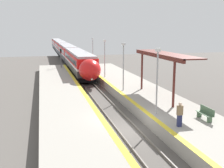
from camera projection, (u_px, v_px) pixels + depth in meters
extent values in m
plane|color=#56514C|center=(127.00, 130.00, 20.13)|extent=(120.00, 120.00, 0.00)
cube|color=slate|center=(117.00, 130.00, 19.94)|extent=(0.08, 90.00, 0.15)
cube|color=slate|center=(136.00, 128.00, 20.29)|extent=(0.08, 90.00, 0.15)
cube|color=black|center=(79.00, 71.00, 44.77)|extent=(2.45, 17.18, 0.78)
cube|color=#38383D|center=(79.00, 66.00, 44.61)|extent=(2.79, 18.68, 0.85)
cube|color=white|center=(79.00, 62.00, 44.50)|extent=(2.80, 18.68, 0.29)
cube|color=red|center=(78.00, 57.00, 44.35)|extent=(2.79, 18.68, 1.28)
cube|color=black|center=(78.00, 58.00, 44.37)|extent=(2.82, 17.18, 0.71)
cube|color=#9E9EA3|center=(78.00, 52.00, 44.20)|extent=(2.51, 18.68, 0.30)
cylinder|color=black|center=(80.00, 79.00, 38.07)|extent=(0.12, 0.89, 0.89)
cylinder|color=black|center=(91.00, 79.00, 38.42)|extent=(0.12, 0.89, 0.89)
cylinder|color=black|center=(78.00, 77.00, 40.16)|extent=(0.12, 0.89, 0.89)
cylinder|color=black|center=(88.00, 76.00, 40.51)|extent=(0.12, 0.89, 0.89)
cylinder|color=black|center=(71.00, 68.00, 49.09)|extent=(0.12, 0.89, 0.89)
cylinder|color=black|center=(79.00, 68.00, 49.44)|extent=(0.12, 0.89, 0.89)
cylinder|color=black|center=(70.00, 67.00, 51.18)|extent=(0.12, 0.89, 0.89)
cylinder|color=black|center=(78.00, 66.00, 51.53)|extent=(0.12, 0.89, 0.89)
ellipsoid|color=red|center=(90.00, 70.00, 34.45)|extent=(2.68, 3.53, 2.66)
ellipsoid|color=black|center=(90.00, 67.00, 33.95)|extent=(1.95, 2.06, 1.35)
sphere|color=#F9F4CC|center=(92.00, 79.00, 33.38)|extent=(0.24, 0.24, 0.24)
cube|color=black|center=(67.00, 59.00, 63.30)|extent=(2.45, 17.18, 0.78)
cube|color=#38383D|center=(67.00, 55.00, 63.15)|extent=(2.79, 18.68, 0.85)
cube|color=white|center=(67.00, 53.00, 63.04)|extent=(2.80, 18.68, 0.29)
cube|color=red|center=(67.00, 49.00, 62.89)|extent=(2.79, 18.68, 1.28)
cube|color=black|center=(67.00, 49.00, 62.90)|extent=(2.82, 17.18, 0.71)
cube|color=#9E9EA3|center=(67.00, 46.00, 62.74)|extent=(2.51, 18.68, 0.30)
cylinder|color=black|center=(67.00, 63.00, 56.60)|extent=(0.12, 0.89, 0.89)
cylinder|color=black|center=(74.00, 63.00, 56.95)|extent=(0.12, 0.89, 0.89)
cylinder|color=black|center=(66.00, 62.00, 58.70)|extent=(0.12, 0.89, 0.89)
cylinder|color=black|center=(73.00, 62.00, 59.05)|extent=(0.12, 0.89, 0.89)
cylinder|color=black|center=(62.00, 58.00, 67.62)|extent=(0.12, 0.89, 0.89)
cylinder|color=black|center=(68.00, 57.00, 67.97)|extent=(0.12, 0.89, 0.89)
cylinder|color=black|center=(62.00, 57.00, 69.72)|extent=(0.12, 0.89, 0.89)
cylinder|color=black|center=(68.00, 57.00, 70.07)|extent=(0.12, 0.89, 0.89)
cube|color=black|center=(61.00, 52.00, 81.84)|extent=(2.45, 17.18, 0.78)
cube|color=#38383D|center=(61.00, 49.00, 81.68)|extent=(2.79, 18.68, 0.85)
cube|color=white|center=(61.00, 47.00, 81.58)|extent=(2.80, 18.68, 0.29)
cube|color=red|center=(61.00, 45.00, 81.43)|extent=(2.79, 18.68, 1.28)
cube|color=black|center=(61.00, 45.00, 81.44)|extent=(2.82, 17.18, 0.71)
cube|color=#9E9EA3|center=(61.00, 42.00, 81.28)|extent=(2.51, 18.68, 0.30)
cylinder|color=black|center=(60.00, 55.00, 75.14)|extent=(0.12, 0.89, 0.89)
cylinder|color=black|center=(66.00, 55.00, 75.49)|extent=(0.12, 0.89, 0.89)
cylinder|color=black|center=(60.00, 54.00, 77.23)|extent=(0.12, 0.89, 0.89)
cylinder|color=black|center=(65.00, 54.00, 77.58)|extent=(0.12, 0.89, 0.89)
cylinder|color=black|center=(58.00, 52.00, 86.16)|extent=(0.12, 0.89, 0.89)
cylinder|color=black|center=(62.00, 51.00, 86.51)|extent=(0.12, 0.89, 0.89)
cylinder|color=black|center=(57.00, 51.00, 88.25)|extent=(0.12, 0.89, 0.89)
cylinder|color=black|center=(62.00, 51.00, 88.60)|extent=(0.12, 0.89, 0.89)
cube|color=black|center=(57.00, 48.00, 100.37)|extent=(2.45, 17.18, 0.78)
cube|color=#38383D|center=(57.00, 46.00, 100.22)|extent=(2.79, 18.68, 0.85)
cube|color=white|center=(57.00, 44.00, 100.11)|extent=(2.80, 18.68, 0.29)
cube|color=red|center=(57.00, 42.00, 99.96)|extent=(2.79, 18.68, 1.28)
cube|color=black|center=(57.00, 42.00, 99.97)|extent=(2.82, 17.18, 0.71)
cube|color=#9E9EA3|center=(57.00, 40.00, 99.81)|extent=(2.51, 18.68, 0.30)
cylinder|color=black|center=(56.00, 50.00, 93.68)|extent=(0.12, 0.89, 0.89)
cylinder|color=black|center=(61.00, 50.00, 94.02)|extent=(0.12, 0.89, 0.89)
cylinder|color=black|center=(56.00, 49.00, 95.77)|extent=(0.12, 0.89, 0.89)
cylinder|color=black|center=(60.00, 49.00, 96.12)|extent=(0.12, 0.89, 0.89)
cylinder|color=black|center=(54.00, 48.00, 104.70)|extent=(0.12, 0.89, 0.89)
cylinder|color=black|center=(58.00, 48.00, 105.04)|extent=(0.12, 0.89, 0.89)
cylinder|color=black|center=(54.00, 47.00, 106.79)|extent=(0.12, 0.89, 0.89)
cylinder|color=black|center=(58.00, 47.00, 107.14)|extent=(0.12, 0.89, 0.89)
cube|color=#9E998E|center=(180.00, 119.00, 21.05)|extent=(5.19, 64.00, 0.92)
cube|color=yellow|center=(151.00, 116.00, 20.39)|extent=(0.40, 64.00, 0.01)
cube|color=#9E998E|center=(73.00, 128.00, 19.11)|extent=(4.48, 64.00, 0.92)
cube|color=yellow|center=(102.00, 119.00, 19.52)|extent=(0.40, 64.00, 0.01)
cube|color=#4C6B4C|center=(210.00, 120.00, 18.84)|extent=(0.36, 0.06, 0.42)
cube|color=#4C6B4C|center=(199.00, 114.00, 20.05)|extent=(0.36, 0.06, 0.42)
cube|color=#4C6B4C|center=(204.00, 114.00, 19.40)|extent=(0.44, 1.70, 0.03)
cube|color=#4C6B4C|center=(207.00, 110.00, 19.41)|extent=(0.04, 1.70, 0.44)
cube|color=navy|center=(179.00, 121.00, 18.02)|extent=(0.28, 0.20, 0.78)
cube|color=#7F6647|center=(180.00, 110.00, 17.88)|extent=(0.36, 0.22, 0.62)
sphere|color=beige|center=(180.00, 104.00, 17.80)|extent=(0.21, 0.21, 0.21)
cylinder|color=#59595E|center=(61.00, 63.00, 46.33)|extent=(0.14, 0.14, 3.29)
cube|color=black|center=(61.00, 51.00, 45.95)|extent=(0.28, 0.20, 0.70)
sphere|color=black|center=(61.00, 50.00, 45.81)|extent=(0.14, 0.14, 0.14)
sphere|color=red|center=(61.00, 52.00, 45.88)|extent=(0.14, 0.14, 0.14)
cylinder|color=#9E9EA3|center=(157.00, 83.00, 20.35)|extent=(0.12, 0.12, 4.62)
cube|color=silver|center=(158.00, 50.00, 19.88)|extent=(0.36, 0.20, 0.24)
cylinder|color=#9E9EA3|center=(123.00, 68.00, 28.52)|extent=(0.12, 0.12, 4.62)
cube|color=silver|center=(124.00, 44.00, 28.06)|extent=(0.36, 0.20, 0.24)
cylinder|color=#9E9EA3|center=(105.00, 59.00, 36.69)|extent=(0.12, 0.12, 4.62)
cube|color=silver|center=(105.00, 41.00, 36.23)|extent=(0.36, 0.20, 0.24)
cylinder|color=#9E9EA3|center=(93.00, 54.00, 44.86)|extent=(0.12, 0.12, 4.62)
cube|color=silver|center=(93.00, 39.00, 44.40)|extent=(0.36, 0.20, 0.24)
cylinder|color=#511E19|center=(174.00, 84.00, 22.29)|extent=(0.20, 0.20, 3.76)
cylinder|color=#511E19|center=(142.00, 71.00, 29.26)|extent=(0.20, 0.20, 3.76)
cube|color=#511E19|center=(156.00, 55.00, 25.40)|extent=(0.24, 10.32, 0.36)
cube|color=#511E19|center=(166.00, 54.00, 25.59)|extent=(2.00, 10.32, 0.10)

